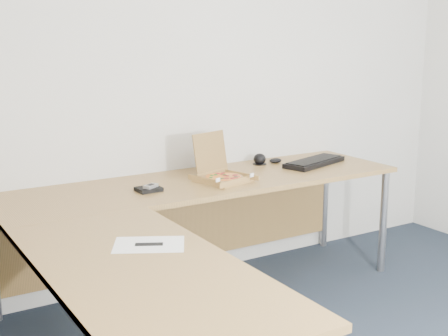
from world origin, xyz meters
TOP-DOWN VIEW (x-y plane):
  - desk at (-0.82, 0.97)m, footprint 2.50×2.20m
  - pizza_box at (-0.43, 1.33)m, footprint 0.27×0.31m
  - drinking_glass at (-0.36, 1.67)m, footprint 0.06×0.06m
  - keyboard at (0.34, 1.41)m, footprint 0.52×0.32m
  - mouse at (0.15, 1.58)m, footprint 0.10×0.08m
  - wallet at (-0.91, 1.33)m, footprint 0.14×0.12m
  - phone at (-0.90, 1.32)m, footprint 0.10×0.08m
  - paper_sheet at (-1.28, 0.52)m, footprint 0.35×0.32m
  - dome_speaker at (0.03, 1.61)m, footprint 0.09×0.09m

SIDE VIEW (x-z plane):
  - desk at x=-0.82m, z-range 0.34..1.07m
  - paper_sheet at x=-1.28m, z-range 0.73..0.73m
  - wallet at x=-0.91m, z-range 0.73..0.75m
  - keyboard at x=0.34m, z-range 0.73..0.76m
  - mouse at x=0.15m, z-range 0.73..0.76m
  - phone at x=-0.90m, z-range 0.75..0.77m
  - pizza_box at x=-0.43m, z-range 0.63..0.90m
  - dome_speaker at x=0.03m, z-range 0.73..0.81m
  - drinking_glass at x=-0.36m, z-range 0.73..0.84m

